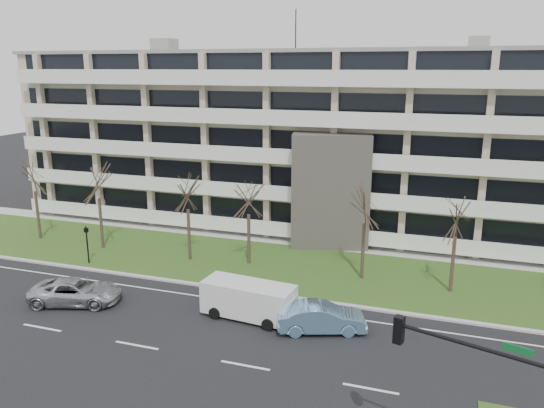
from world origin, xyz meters
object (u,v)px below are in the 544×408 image
(traffic_signal, at_px, (492,402))
(white_van, at_px, (250,297))
(silver_pickup, at_px, (76,292))
(blue_sedan, at_px, (321,318))
(pedestrian_signal, at_px, (87,240))

(traffic_signal, bearing_deg, white_van, 156.56)
(silver_pickup, bearing_deg, white_van, -98.49)
(silver_pickup, distance_m, blue_sedan, 14.97)
(blue_sedan, bearing_deg, silver_pickup, 75.03)
(blue_sedan, relative_size, white_van, 0.87)
(silver_pickup, relative_size, white_van, 0.98)
(white_van, relative_size, traffic_signal, 0.92)
(silver_pickup, relative_size, blue_sedan, 1.12)
(white_van, xyz_separation_m, pedestrian_signal, (-14.18, 4.28, 0.57))
(silver_pickup, relative_size, pedestrian_signal, 1.89)
(blue_sedan, relative_size, traffic_signal, 0.80)
(silver_pickup, xyz_separation_m, traffic_signal, (22.59, -8.64, 3.13))
(blue_sedan, xyz_separation_m, white_van, (-4.25, 0.29, 0.44))
(blue_sedan, xyz_separation_m, traffic_signal, (7.67, -9.91, 3.09))
(silver_pickup, relative_size, traffic_signal, 0.90)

